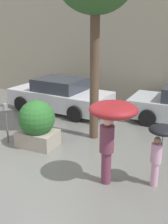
{
  "coord_description": "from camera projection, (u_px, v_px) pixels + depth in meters",
  "views": [
    {
      "loc": [
        3.56,
        -5.21,
        3.48
      ],
      "look_at": [
        0.48,
        1.6,
        1.05
      ],
      "focal_mm": 45.0,
      "sensor_mm": 36.0,
      "label": 1
    }
  ],
  "objects": [
    {
      "name": "ground_plane",
      "position": [
        40.0,
        168.0,
        6.99
      ],
      "size": [
        40.0,
        40.0,
        0.0
      ],
      "primitive_type": "plane",
      "color": "slate"
    },
    {
      "name": "building_facade",
      "position": [
        122.0,
        33.0,
        11.69
      ],
      "size": [
        18.0,
        0.3,
        6.0
      ],
      "color": "#9E937F",
      "rests_on": "ground"
    },
    {
      "name": "planter_box",
      "position": [
        37.0,
        124.0,
        8.01
      ],
      "size": [
        1.1,
        1.04,
        1.37
      ],
      "color": "#9E9384",
      "rests_on": "ground"
    },
    {
      "name": "person_adult",
      "position": [
        112.0,
        119.0,
        5.81
      ],
      "size": [
        1.02,
        1.02,
        1.92
      ],
      "rotation": [
        0.0,
        0.0,
        -0.28
      ],
      "color": "brown",
      "rests_on": "ground"
    },
    {
      "name": "person_child",
      "position": [
        160.0,
        142.0,
        5.87
      ],
      "size": [
        0.6,
        0.6,
        1.44
      ],
      "rotation": [
        0.0,
        0.0,
        -0.27
      ],
      "color": "#D199B7",
      "rests_on": "ground"
    },
    {
      "name": "parked_car_near",
      "position": [
        60.0,
        95.0,
        11.38
      ],
      "size": [
        4.27,
        2.34,
        1.3
      ],
      "rotation": [
        0.0,
        0.0,
        1.47
      ],
      "color": "silver",
      "rests_on": "ground"
    },
    {
      "name": "parking_meter",
      "position": [
        6.0,
        115.0,
        8.19
      ],
      "size": [
        0.14,
        0.14,
        1.21
      ],
      "color": "#595B60",
      "rests_on": "ground"
    }
  ]
}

